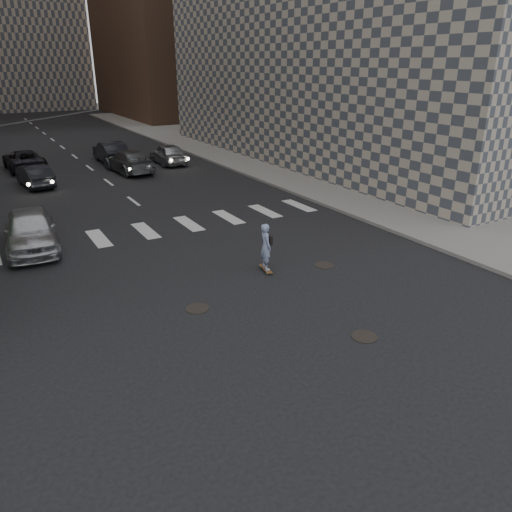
{
  "coord_description": "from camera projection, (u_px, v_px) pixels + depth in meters",
  "views": [
    {
      "loc": [
        -7.05,
        -11.06,
        6.84
      ],
      "look_at": [
        -0.01,
        1.16,
        1.3
      ],
      "focal_mm": 35.0,
      "sensor_mm": 36.0,
      "label": 1
    }
  ],
  "objects": [
    {
      "name": "manhole_b",
      "position": [
        197.0,
        308.0,
        14.74
      ],
      "size": [
        0.7,
        0.7,
        0.02
      ],
      "primitive_type": "cylinder",
      "color": "black",
      "rests_on": "ground"
    },
    {
      "name": "ground",
      "position": [
        276.0,
        309.0,
        14.7
      ],
      "size": [
        160.0,
        160.0,
        0.0
      ],
      "primitive_type": "plane",
      "color": "black",
      "rests_on": "ground"
    },
    {
      "name": "skateboarder",
      "position": [
        266.0,
        247.0,
        17.06
      ],
      "size": [
        0.5,
        0.89,
        1.72
      ],
      "rotation": [
        0.0,
        0.0,
        -0.18
      ],
      "color": "brown",
      "rests_on": "ground"
    },
    {
      "name": "sidewalk_right",
      "position": [
        298.0,
        157.0,
        37.54
      ],
      "size": [
        13.0,
        80.0,
        0.15
      ],
      "primitive_type": "cube",
      "color": "gray",
      "rests_on": "ground"
    },
    {
      "name": "traffic_car_a",
      "position": [
        35.0,
        176.0,
        28.78
      ],
      "size": [
        1.78,
        3.98,
        1.27
      ],
      "primitive_type": "imported",
      "rotation": [
        0.0,
        0.0,
        3.26
      ],
      "color": "black",
      "rests_on": "ground"
    },
    {
      "name": "silver_sedan",
      "position": [
        30.0,
        230.0,
        19.12
      ],
      "size": [
        2.24,
        4.72,
        1.56
      ],
      "primitive_type": "imported",
      "rotation": [
        0.0,
        0.0,
        -0.09
      ],
      "color": "#B3B5BB",
      "rests_on": "ground"
    },
    {
      "name": "traffic_car_b",
      "position": [
        129.0,
        161.0,
        32.47
      ],
      "size": [
        2.49,
        5.1,
        1.43
      ],
      "primitive_type": "imported",
      "rotation": [
        0.0,
        0.0,
        3.24
      ],
      "color": "#56585D",
      "rests_on": "ground"
    },
    {
      "name": "traffic_car_e",
      "position": [
        111.0,
        152.0,
        35.57
      ],
      "size": [
        1.62,
        4.55,
        1.5
      ],
      "primitive_type": "imported",
      "rotation": [
        0.0,
        0.0,
        3.15
      ],
      "color": "black",
      "rests_on": "ground"
    },
    {
      "name": "traffic_car_c",
      "position": [
        24.0,
        160.0,
        33.22
      ],
      "size": [
        2.44,
        4.86,
        1.32
      ],
      "primitive_type": "imported",
      "rotation": [
        0.0,
        0.0,
        3.19
      ],
      "color": "black",
      "rests_on": "ground"
    },
    {
      "name": "traffic_car_d",
      "position": [
        168.0,
        154.0,
        35.14
      ],
      "size": [
        1.76,
        4.24,
        1.43
      ],
      "primitive_type": "imported",
      "rotation": [
        0.0,
        0.0,
        3.13
      ],
      "color": "#A9ACB1",
      "rests_on": "ground"
    },
    {
      "name": "manhole_a",
      "position": [
        364.0,
        336.0,
        13.24
      ],
      "size": [
        0.7,
        0.7,
        0.02
      ],
      "primitive_type": "cylinder",
      "color": "black",
      "rests_on": "ground"
    },
    {
      "name": "manhole_c",
      "position": [
        324.0,
        265.0,
        17.84
      ],
      "size": [
        0.7,
        0.7,
        0.02
      ],
      "primitive_type": "cylinder",
      "color": "black",
      "rests_on": "ground"
    }
  ]
}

